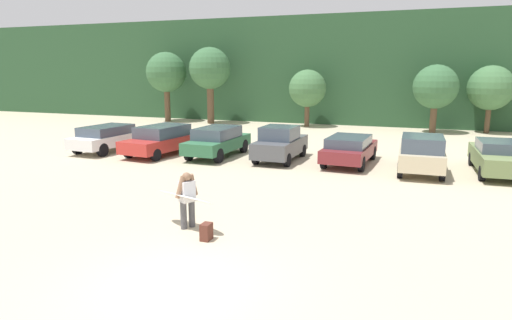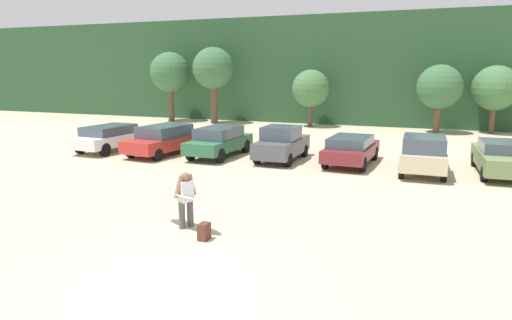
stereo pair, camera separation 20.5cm
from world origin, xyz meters
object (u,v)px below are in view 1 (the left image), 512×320
at_px(parked_car_forest_green, 217,141).
at_px(surfboard_white, 184,197).
at_px(parked_car_white, 109,137).
at_px(parked_car_dark_gray, 280,143).
at_px(parked_car_olive_green, 500,157).
at_px(person_adult, 187,197).
at_px(backpack_dropped, 206,232).
at_px(parked_car_red, 162,139).
at_px(parked_car_maroon, 350,149).
at_px(parked_car_champagne, 422,153).

bearing_deg(parked_car_forest_green, surfboard_white, -158.04).
height_order(parked_car_white, parked_car_forest_green, parked_car_forest_green).
distance_m(parked_car_dark_gray, parked_car_olive_green, 9.70).
relative_size(parked_car_forest_green, person_adult, 2.90).
bearing_deg(parked_car_dark_gray, backpack_dropped, -171.90).
distance_m(parked_car_red, backpack_dropped, 12.76).
bearing_deg(parked_car_maroon, parked_car_white, 97.59).
bearing_deg(parked_car_dark_gray, person_adult, -176.53).
height_order(parked_car_white, person_adult, person_adult).
height_order(parked_car_champagne, parked_car_olive_green, parked_car_champagne).
relative_size(parked_car_red, parked_car_maroon, 1.03).
bearing_deg(parked_car_white, surfboard_white, -130.20).
distance_m(parked_car_red, parked_car_maroon, 9.73).
distance_m(parked_car_champagne, person_adult, 11.38).
distance_m(parked_car_white, parked_car_red, 3.30).
relative_size(parked_car_olive_green, person_adult, 3.02).
height_order(person_adult, surfboard_white, person_adult).
height_order(parked_car_maroon, person_adult, person_adult).
bearing_deg(parked_car_olive_green, parked_car_red, 91.85).
distance_m(parked_car_champagne, parked_car_olive_green, 3.29).
bearing_deg(parked_car_champagne, person_adult, 146.57).
xyz_separation_m(parked_car_champagne, person_adult, (-6.11, -9.60, 0.03)).
xyz_separation_m(parked_car_dark_gray, surfboard_white, (0.39, -10.24, 0.08)).
xyz_separation_m(parked_car_white, parked_car_dark_gray, (9.63, 0.69, 0.06)).
xyz_separation_m(parked_car_forest_green, parked_car_dark_gray, (3.33, 0.13, 0.02)).
xyz_separation_m(parked_car_maroon, surfboard_white, (-2.96, -10.49, 0.18)).
distance_m(parked_car_forest_green, person_adult, 10.71).
relative_size(parked_car_maroon, person_adult, 2.86).
bearing_deg(parked_car_forest_green, parked_car_olive_green, -86.05).
bearing_deg(parked_car_olive_green, surfboard_white, 136.98).
bearing_deg(person_adult, parked_car_maroon, -78.31).
distance_m(parked_car_white, parked_car_olive_green, 19.35).
bearing_deg(parked_car_red, surfboard_white, -138.18).
distance_m(surfboard_white, backpack_dropped, 1.32).
bearing_deg(backpack_dropped, surfboard_white, 148.43).
bearing_deg(parked_car_white, backpack_dropped, -129.31).
height_order(parked_car_dark_gray, parked_car_champagne, parked_car_dark_gray).
distance_m(parked_car_forest_green, surfboard_white, 10.77).
bearing_deg(parked_car_olive_green, person_adult, 136.88).
bearing_deg(surfboard_white, backpack_dropped, 166.45).
relative_size(parked_car_dark_gray, backpack_dropped, 9.11).
bearing_deg(parked_car_maroon, person_adult, 167.78).
relative_size(parked_car_white, parked_car_champagne, 1.13).
distance_m(parked_car_maroon, surfboard_white, 10.90).
relative_size(parked_car_red, parked_car_olive_green, 0.98).
xyz_separation_m(parked_car_white, backpack_dropped, (10.98, -10.13, -0.56)).
height_order(parked_car_white, parked_car_olive_green, parked_car_olive_green).
xyz_separation_m(parked_car_dark_gray, person_adult, (0.43, -10.16, 0.06)).
xyz_separation_m(parked_car_white, parked_car_red, (3.30, 0.04, 0.03)).
bearing_deg(parked_car_white, parked_car_maroon, -82.43).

